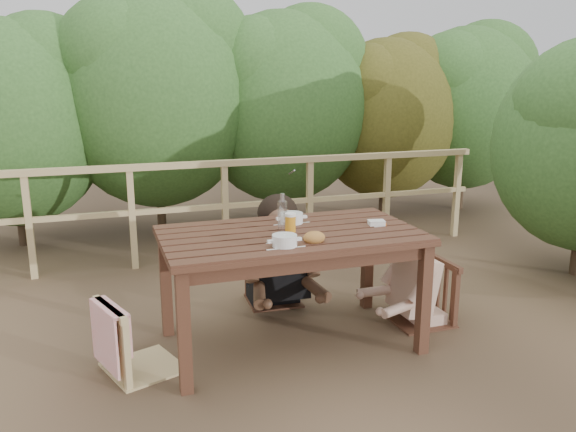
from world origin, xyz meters
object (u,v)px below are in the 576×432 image
object	(u,v)px
chair_left	(140,302)
soup_far	(292,219)
bottle	(282,213)
butter_tub	(376,224)
woman	(272,218)
beer_glass	(290,224)
chair_far	(273,252)
bread_roll	(314,238)
diner_right	(426,247)
table	(290,290)
soup_near	(285,242)
chair_right	(421,265)

from	to	relation	value
chair_left	soup_far	size ratio (longest dim) A/B	3.35
bottle	butter_tub	distance (m)	0.68
chair_left	woman	xyz separation A→B (m)	(1.12, 0.83, 0.26)
beer_glass	butter_tub	size ratio (longest dim) A/B	1.26
woman	butter_tub	bearing A→B (deg)	125.42
woman	butter_tub	distance (m)	0.96
soup_far	chair_far	bearing A→B (deg)	86.71
butter_tub	chair_left	bearing A→B (deg)	-168.14
woman	bread_roll	xyz separation A→B (m)	(-0.05, -1.06, 0.12)
diner_right	bottle	world-z (taller)	diner_right
table	woman	bearing A→B (deg)	81.67
woman	soup_far	bearing A→B (deg)	90.03
chair_left	beer_glass	bearing A→B (deg)	-107.59
soup_near	beer_glass	bearing A→B (deg)	64.81
soup_far	butter_tub	bearing A→B (deg)	-23.94
chair_left	soup_far	distance (m)	1.18
woman	soup_near	size ratio (longest dim) A/B	5.46
chair_left	chair_right	world-z (taller)	chair_left
chair_left	soup_near	xyz separation A→B (m)	(0.86, -0.26, 0.38)
chair_right	diner_right	bearing A→B (deg)	89.65
chair_left	diner_right	bearing A→B (deg)	-107.54
chair_left	diner_right	world-z (taller)	diner_right
table	soup_near	bearing A→B (deg)	-115.13
soup_far	bread_roll	xyz separation A→B (m)	(-0.02, -0.49, -0.00)
chair_far	beer_glass	distance (m)	0.89
chair_left	woman	size ratio (longest dim) A/B	0.63
soup_near	beer_glass	xyz separation A→B (m)	(0.14, 0.30, 0.03)
soup_near	chair_left	bearing A→B (deg)	163.23
diner_right	butter_tub	bearing A→B (deg)	97.78
diner_right	bread_roll	xyz separation A→B (m)	(-1.01, -0.31, 0.25)
chair_right	bottle	size ratio (longest dim) A/B	3.32
soup_near	bread_roll	xyz separation A→B (m)	(0.20, 0.03, -0.00)
diner_right	bottle	bearing A→B (deg)	88.81
chair_right	bread_roll	size ratio (longest dim) A/B	6.24
chair_right	bottle	bearing A→B (deg)	-91.22
chair_far	woman	size ratio (longest dim) A/B	0.60
butter_tub	diner_right	bearing A→B (deg)	19.34
table	soup_near	xyz separation A→B (m)	(-0.14, -0.30, 0.44)
beer_glass	butter_tub	bearing A→B (deg)	-1.87
soup_near	butter_tub	distance (m)	0.81
beer_glass	chair_right	bearing A→B (deg)	2.40
soup_near	bread_roll	size ratio (longest dim) A/B	1.82
table	chair_far	size ratio (longest dim) A/B	2.02
soup_far	diner_right	bearing A→B (deg)	-10.07
soup_near	soup_far	world-z (taller)	soup_far
soup_near	chair_far	bearing A→B (deg)	76.48
table	soup_far	size ratio (longest dim) A/B	6.36
bread_roll	bottle	world-z (taller)	bottle
chair_right	beer_glass	bearing A→B (deg)	-87.95
chair_far	soup_near	world-z (taller)	soup_near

